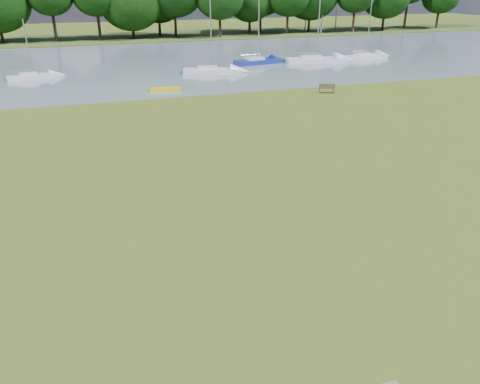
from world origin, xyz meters
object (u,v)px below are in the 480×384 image
object	(u,v)px
sailboat_5	(316,58)
kayak	(166,89)
sailboat_2	(258,60)
sailboat_3	(366,55)
riverbank_bench	(327,88)
sailboat_1	(211,69)
sailboat_6	(32,75)

from	to	relation	value
sailboat_5	kayak	bearing A→B (deg)	-141.55
sailboat_2	sailboat_3	distance (m)	15.32
sailboat_5	riverbank_bench	bearing A→B (deg)	-101.92
riverbank_bench	sailboat_1	bearing A→B (deg)	143.54
sailboat_3	sailboat_5	bearing A→B (deg)	175.62
sailboat_5	sailboat_1	bearing A→B (deg)	-156.24
sailboat_2	sailboat_6	world-z (taller)	sailboat_2
kayak	sailboat_2	size ratio (longest dim) A/B	0.37
riverbank_bench	sailboat_2	bearing A→B (deg)	115.01
riverbank_bench	kayak	world-z (taller)	riverbank_bench
sailboat_1	sailboat_2	distance (m)	8.33
riverbank_bench	sailboat_2	world-z (taller)	sailboat_2
riverbank_bench	sailboat_3	xyz separation A→B (m)	(14.87, 17.02, 0.04)
riverbank_bench	sailboat_5	xyz separation A→B (m)	(7.14, 16.45, 0.08)
kayak	sailboat_2	distance (m)	18.16
kayak	sailboat_5	xyz separation A→B (m)	(21.35, 10.84, 0.35)
riverbank_bench	sailboat_6	distance (m)	31.09
sailboat_1	sailboat_6	bearing A→B (deg)	-171.58
sailboat_2	sailboat_5	xyz separation A→B (m)	(7.58, -0.99, -0.02)
sailboat_2	sailboat_3	world-z (taller)	sailboat_3
sailboat_6	sailboat_1	bearing A→B (deg)	-19.27
riverbank_bench	sailboat_6	world-z (taller)	sailboat_6
kayak	sailboat_6	distance (m)	16.20
kayak	sailboat_1	size ratio (longest dim) A/B	0.37
sailboat_6	riverbank_bench	bearing A→B (deg)	-42.11
riverbank_bench	sailboat_6	xyz separation A→B (m)	(-26.72, 15.90, -0.01)
sailboat_2	sailboat_5	world-z (taller)	sailboat_5
sailboat_3	kayak	bearing A→B (deg)	-167.20
kayak	sailboat_2	world-z (taller)	sailboat_2
kayak	sailboat_3	size ratio (longest dim) A/B	0.36
kayak	sailboat_1	world-z (taller)	sailboat_1
riverbank_bench	sailboat_3	world-z (taller)	sailboat_3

